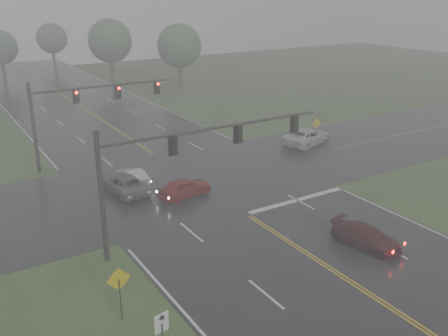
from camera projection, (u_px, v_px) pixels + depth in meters
ground at (423, 329)px, 22.83m from camera, size 180.00×180.00×0.00m
main_road at (206, 188)px, 38.80m from camera, size 18.00×160.00×0.02m
cross_street at (194, 180)px, 40.40m from camera, size 120.00×14.00×0.02m
stop_bar at (297, 200)px, 36.55m from camera, size 8.50×0.50×0.01m
sedan_maroon at (365, 247)px, 30.07m from camera, size 2.70×4.67×1.27m
sedan_red at (185, 197)px, 37.19m from camera, size 4.37×2.30×1.42m
sedan_silver at (133, 184)px, 39.62m from camera, size 1.59×3.86×1.24m
car_grey at (125, 193)px, 37.94m from camera, size 2.81×5.33×1.43m
pickup_white at (307, 145)px, 49.45m from camera, size 6.38×4.34×1.62m
signal_gantry_near at (178, 156)px, 29.12m from camera, size 15.11×0.34×7.68m
signal_gantry_far at (78, 105)px, 42.16m from camera, size 12.55×0.39×7.60m
sign_diamond_west at (119, 286)px, 22.81m from camera, size 1.16×0.09×2.80m
sign_arrow_white at (162, 332)px, 19.55m from camera, size 0.64×0.14×2.86m
sign_diamond_east at (317, 127)px, 48.73m from camera, size 1.14×0.14×2.73m
tree_ne_a at (110, 41)px, 78.89m from camera, size 6.87×6.87×10.09m
tree_n_mid at (0, 48)px, 81.18m from camera, size 5.58×5.58×8.19m
tree_e_near at (179, 46)px, 74.53m from camera, size 6.58×6.58×9.66m
tree_n_far at (52, 38)px, 94.18m from camera, size 5.69×5.69×8.35m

